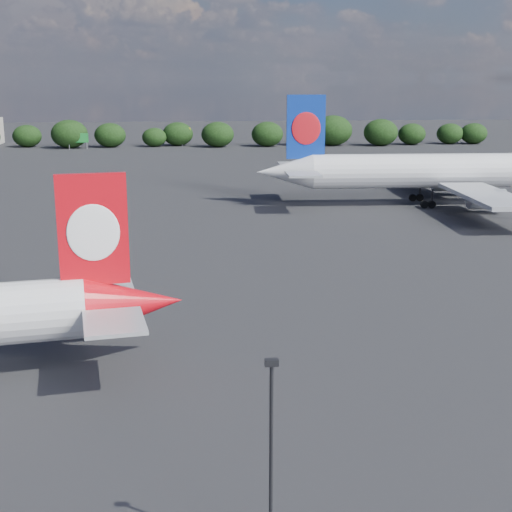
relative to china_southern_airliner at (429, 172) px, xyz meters
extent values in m
plane|color=black|center=(-50.71, -15.09, -5.30)|extent=(500.00, 500.00, 0.00)
cone|color=red|center=(-43.22, -61.33, -1.00)|extent=(7.44, 5.28, 4.30)
cube|color=red|center=(-45.77, -61.71, 4.50)|extent=(4.74, 1.13, 7.74)
ellipsoid|color=white|center=(-45.73, -61.97, 4.34)|extent=(3.60, 0.71, 3.95)
ellipsoid|color=white|center=(-45.81, -61.46, 4.34)|extent=(3.60, 0.71, 3.95)
cube|color=#A3A6AB|center=(-44.21, -66.26, -0.66)|extent=(4.60, 5.68, 0.26)
cube|color=#A3A6AB|center=(-45.63, -56.91, -0.66)|extent=(4.60, 5.68, 0.26)
cylinder|color=silver|center=(1.86, -0.08, 0.17)|extent=(41.79, 7.24, 5.47)
cone|color=silver|center=(-23.29, 0.99, 0.17)|extent=(8.98, 5.84, 5.47)
cube|color=navy|center=(-20.01, 0.85, 7.18)|extent=(6.04, 0.80, 9.85)
ellipsoid|color=red|center=(-20.02, 0.52, 6.98)|extent=(4.60, 0.41, 5.04)
ellipsoid|color=red|center=(-20.00, 1.18, 6.98)|extent=(4.60, 0.41, 5.04)
cube|color=#A3A6AB|center=(-21.36, -5.12, 0.61)|extent=(5.20, 6.77, 0.33)
cube|color=#A3A6AB|center=(-20.85, 6.91, 0.61)|extent=(5.20, 6.77, 0.33)
cube|color=#A3A6AB|center=(3.45, -14.39, -1.58)|extent=(8.04, 22.18, 0.60)
cube|color=#A3A6AB|center=(4.66, 14.05, -1.58)|extent=(8.04, 22.18, 0.60)
cylinder|color=#A3A6AB|center=(5.87, -9.02, -3.00)|extent=(5.59, 3.19, 2.96)
cube|color=#A3A6AB|center=(5.87, -9.02, -2.24)|extent=(2.42, 0.43, 1.31)
cylinder|color=#A3A6AB|center=(6.61, 8.48, -3.00)|extent=(5.59, 3.19, 2.96)
cube|color=#A3A6AB|center=(6.61, 8.48, -2.24)|extent=(2.42, 0.43, 1.31)
cylinder|color=black|center=(-0.46, -3.27, -3.66)|extent=(0.32, 0.32, 2.74)
cylinder|color=black|center=(-0.46, -3.27, -4.70)|extent=(1.22, 0.54, 1.20)
cylinder|color=black|center=(-1.67, -3.22, -4.70)|extent=(1.22, 0.54, 1.20)
cylinder|color=black|center=(-0.18, 3.29, -3.66)|extent=(0.32, 0.32, 2.74)
cylinder|color=black|center=(-0.18, 3.29, -4.70)|extent=(1.22, 0.54, 1.20)
cylinder|color=black|center=(-1.39, 3.35, -4.70)|extent=(1.22, 0.54, 1.20)
cylinder|color=black|center=(-36.33, -83.98, -0.94)|extent=(0.16, 0.16, 8.72)
cube|color=black|center=(-36.33, -83.98, 3.56)|extent=(0.55, 0.30, 0.28)
cube|color=#166F28|center=(-68.71, 100.91, -2.10)|extent=(6.00, 0.30, 2.60)
cylinder|color=gray|center=(-71.21, 100.91, -4.30)|extent=(0.20, 0.20, 2.00)
cylinder|color=gray|center=(-66.21, 100.91, -4.30)|extent=(0.20, 0.20, 2.00)
cube|color=gold|center=(-38.71, 106.91, -1.30)|extent=(5.00, 0.30, 3.00)
cylinder|color=gray|center=(-38.71, 106.91, -4.05)|extent=(0.30, 0.30, 2.50)
ellipsoid|color=black|center=(-84.43, 108.79, -2.03)|extent=(8.50, 7.19, 6.54)
ellipsoid|color=black|center=(-71.44, 104.06, -1.20)|extent=(10.67, 9.03, 8.21)
ellipsoid|color=black|center=(-59.93, 105.66, -1.75)|extent=(9.22, 7.80, 7.09)
ellipsoid|color=black|center=(-47.01, 106.08, -2.51)|extent=(7.26, 6.15, 5.59)
ellipsoid|color=black|center=(-40.04, 108.32, -1.76)|extent=(9.19, 7.78, 7.07)
ellipsoid|color=black|center=(-28.29, 102.76, -1.58)|extent=(9.66, 8.18, 7.43)
ellipsoid|color=black|center=(-13.42, 103.16, -1.63)|extent=(9.55, 8.08, 7.34)
ellipsoid|color=black|center=(-0.18, 105.29, -0.90)|extent=(11.45, 9.69, 8.81)
ellipsoid|color=black|center=(6.70, 104.04, -0.76)|extent=(11.79, 9.98, 9.07)
ellipsoid|color=black|center=(20.87, 101.64, -1.28)|extent=(10.45, 8.84, 8.04)
ellipsoid|color=black|center=(31.45, 104.34, -2.05)|extent=(8.45, 7.15, 6.50)
ellipsoid|color=black|center=(43.98, 105.45, -2.12)|extent=(8.26, 6.99, 6.35)
ellipsoid|color=black|center=(51.43, 104.90, -2.08)|extent=(8.38, 7.09, 6.45)
camera|label=1|loc=(-39.78, -110.23, 14.54)|focal=50.00mm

